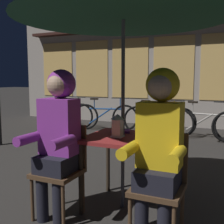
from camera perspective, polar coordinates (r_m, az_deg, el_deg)
ground_plane at (r=3.03m, az=2.17°, el=-18.82°), size 60.00×60.00×0.00m
cafe_table at (r=2.81m, az=2.23°, el=-7.02°), size 0.72×0.72×0.74m
lantern at (r=2.72m, az=1.16°, el=-2.67°), size 0.11×0.11×0.23m
chair_left at (r=2.76m, az=-10.22°, el=-10.61°), size 0.40×0.40×0.87m
chair_right at (r=2.38m, az=9.82°, el=-13.53°), size 0.40×0.40×0.87m
person_left_hooded at (r=2.63m, az=-11.09°, el=-3.49°), size 0.45×0.56×1.40m
person_right_hooded at (r=2.22m, az=9.65°, el=-5.36°), size 0.45×0.56×1.40m
shopfront_building at (r=8.28m, az=13.21°, el=19.11°), size 10.00×0.93×6.20m
bicycle_nearest at (r=7.67m, az=-9.26°, el=-0.42°), size 1.68×0.18×0.84m
bicycle_second at (r=7.08m, az=-1.43°, el=-0.94°), size 1.64×0.45×0.84m
bicycle_third at (r=6.47m, az=9.23°, el=-1.77°), size 1.68×0.10×0.84m
bicycle_fourth at (r=6.35m, az=18.53°, el=-2.21°), size 1.65×0.39×0.84m
book at (r=2.99m, az=1.80°, el=-3.93°), size 0.23×0.20×0.02m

